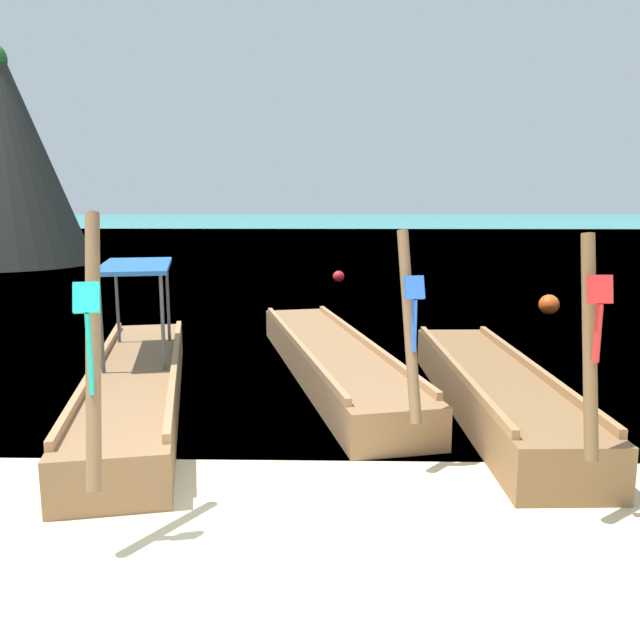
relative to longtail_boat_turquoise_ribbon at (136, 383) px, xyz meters
The scene contains 7 objects.
ground 4.80m from the longtail_boat_turquoise_ribbon, 58.44° to the right, with size 120.00×120.00×0.00m, color beige.
sea_water 58.25m from the longtail_boat_turquoise_ribbon, 87.53° to the left, with size 120.00×120.00×0.00m, color teal.
longtail_boat_turquoise_ribbon is the anchor object (origin of this frame).
longtail_boat_blue_ribbon 3.12m from the longtail_boat_turquoise_ribbon, 31.62° to the left, with size 2.75×7.30×2.51m.
longtail_boat_red_ribbon 4.83m from the longtail_boat_turquoise_ribbon, ahead, with size 1.32×5.89×2.54m.
mooring_buoy_near 11.01m from the longtail_boat_turquoise_ribbon, 43.29° to the left, with size 0.50×0.50×0.50m.
mooring_buoy_far 14.16m from the longtail_boat_turquoise_ribbon, 78.45° to the left, with size 0.40×0.40×0.40m.
Camera 1 is at (0.20, -4.48, 2.81)m, focal length 36.74 mm.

